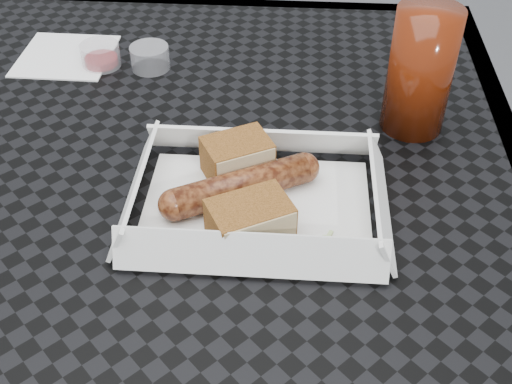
# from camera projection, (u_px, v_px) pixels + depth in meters

# --- Properties ---
(patio_table) EXTENTS (0.80, 0.80, 0.74)m
(patio_table) POSITION_uv_depth(u_px,v_px,m) (166.00, 207.00, 0.74)
(patio_table) COLOR black
(patio_table) RESTS_ON ground
(food_tray) EXTENTS (0.22, 0.15, 0.00)m
(food_tray) POSITION_uv_depth(u_px,v_px,m) (257.00, 207.00, 0.63)
(food_tray) COLOR white
(food_tray) RESTS_ON patio_table
(bratwurst) EXTENTS (0.15, 0.10, 0.03)m
(bratwurst) POSITION_uv_depth(u_px,v_px,m) (241.00, 186.00, 0.63)
(bratwurst) COLOR brown
(bratwurst) RESTS_ON food_tray
(bread_near) EXTENTS (0.08, 0.07, 0.04)m
(bread_near) POSITION_uv_depth(u_px,v_px,m) (237.00, 158.00, 0.65)
(bread_near) COLOR brown
(bread_near) RESTS_ON food_tray
(bread_far) EXTENTS (0.09, 0.08, 0.04)m
(bread_far) POSITION_uv_depth(u_px,v_px,m) (250.00, 220.00, 0.58)
(bread_far) COLOR brown
(bread_far) RESTS_ON food_tray
(veg_garnish) EXTENTS (0.03, 0.03, 0.00)m
(veg_garnish) POSITION_uv_depth(u_px,v_px,m) (326.00, 248.00, 0.58)
(veg_garnish) COLOR #FE5C0B
(veg_garnish) RESTS_ON food_tray
(napkin) EXTENTS (0.12, 0.12, 0.00)m
(napkin) POSITION_uv_depth(u_px,v_px,m) (66.00, 56.00, 0.86)
(napkin) COLOR white
(napkin) RESTS_ON patio_table
(condiment_cup_sauce) EXTENTS (0.05, 0.05, 0.03)m
(condiment_cup_sauce) POSITION_uv_depth(u_px,v_px,m) (101.00, 55.00, 0.83)
(condiment_cup_sauce) COLOR maroon
(condiment_cup_sauce) RESTS_ON patio_table
(condiment_cup_empty) EXTENTS (0.05, 0.05, 0.03)m
(condiment_cup_empty) POSITION_uv_depth(u_px,v_px,m) (150.00, 57.00, 0.82)
(condiment_cup_empty) COLOR silver
(condiment_cup_empty) RESTS_ON patio_table
(drink_glass) EXTENTS (0.07, 0.07, 0.14)m
(drink_glass) POSITION_uv_depth(u_px,v_px,m) (420.00, 71.00, 0.69)
(drink_glass) COLOR #501706
(drink_glass) RESTS_ON patio_table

